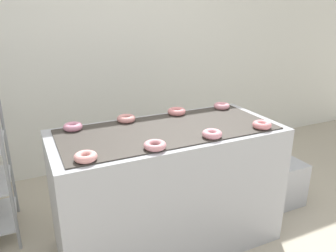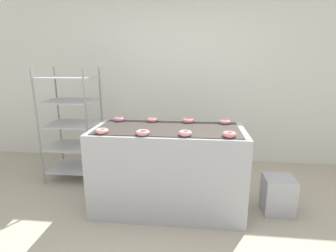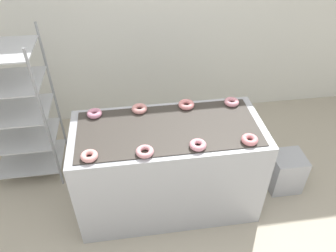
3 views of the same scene
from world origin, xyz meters
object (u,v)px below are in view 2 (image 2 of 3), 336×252
Objects in this scene: donut_far_midleft at (152,120)px; fryer_machine at (168,169)px; donut_near_midleft at (143,133)px; baking_rack_cart at (72,124)px; donut_near_right at (229,134)px; donut_far_right at (225,122)px; donut_far_midright at (188,120)px; donut_far_left at (119,119)px; donut_near_midright at (185,133)px; glaze_bin at (278,195)px; donut_near_left at (102,131)px.

fryer_machine is at bearing -52.13° from donut_far_midleft.
fryer_machine is 0.59m from donut_near_midleft.
baking_rack_cart is 2.15m from donut_near_right.
donut_far_right is (0.81, 0.53, 0.00)m from donut_near_midleft.
donut_far_midright is 0.40m from donut_far_right.
donut_near_midleft is 0.65m from donut_far_left.
donut_near_midright is at bearing -129.04° from donut_far_right.
glaze_bin is 1.58m from donut_far_midleft.
donut_near_midleft is at bearing -38.31° from baking_rack_cart.
donut_near_midright is 0.92× the size of donut_far_midright.
donut_far_right is (0.81, -0.01, -0.00)m from donut_far_midleft.
fryer_machine is at bearing 23.18° from donut_near_left.
donut_near_left is 0.40m from donut_near_midleft.
donut_far_left is 0.99× the size of donut_far_right.
baking_rack_cart is at bearing 162.32° from donut_far_midleft.
baking_rack_cart is 10.75× the size of donut_far_midright.
baking_rack_cart is 3.75× the size of glaze_bin.
donut_near_right reaches higher than donut_near_midright.
donut_near_midright reaches higher than donut_near_midleft.
donut_far_midright reaches higher than donut_near_left.
fryer_machine is 0.59m from donut_far_midleft.
glaze_bin is at bearing 16.24° from donut_near_midright.
donut_far_right is (0.40, -0.02, -0.00)m from donut_far_midright.
donut_far_left is 0.95× the size of donut_far_midleft.
donut_near_left is 0.66m from donut_far_midleft.
baking_rack_cart is 11.62× the size of donut_far_right.
donut_near_midright is 1.00× the size of donut_near_right.
donut_far_left is at bearing 156.65° from donut_near_right.
donut_near_left is 0.94× the size of donut_near_midleft.
donut_near_midright is at bearing -91.33° from donut_far_midright.
donut_far_midleft is at bearing 89.82° from donut_near_midleft.
baking_rack_cart is 1.79m from donut_near_midright.
donut_far_midright reaches higher than donut_near_midleft.
glaze_bin is 1.59m from donut_near_midleft.
donut_far_midright reaches higher than donut_far_right.
donut_near_left is 0.98× the size of donut_near_right.
donut_far_midright is (0.41, 0.54, 0.00)m from donut_near_midleft.
baking_rack_cart is 1.22m from donut_far_midleft.
donut_near_right is 0.51m from donut_far_right.
donut_near_midleft is at bearing -1.37° from donut_near_left.
donut_near_left is at bearing -156.96° from donut_far_right.
donut_near_midright is at bearing 0.28° from donut_near_left.
donut_far_left is 0.91× the size of donut_far_midright.
donut_far_midright is at bearing 177.69° from donut_far_right.
donut_near_midright is 1.01× the size of donut_far_left.
donut_near_midright is 0.99× the size of donut_far_right.
donut_far_midright is at bearing 52.82° from donut_near_midleft.
donut_near_right and donut_far_right have the same top height.
donut_near_midleft is 1.00× the size of donut_far_midleft.
donut_near_right is at bearing -53.45° from donut_far_midright.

